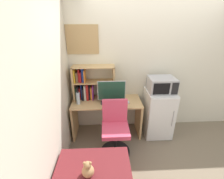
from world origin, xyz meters
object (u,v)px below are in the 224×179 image
hutch_bookshelf (88,84)px  monitor (112,92)px  keyboard (112,102)px  mini_fridge (158,113)px  teddy_bear (88,170)px  wall_corkboard (82,40)px  computer_mouse (128,102)px  desk_chair (115,131)px  microwave (161,85)px  water_bottle (78,98)px

hutch_bookshelf → monitor: 0.51m
keyboard → mini_fridge: mini_fridge is taller
teddy_bear → wall_corkboard: 2.05m
computer_mouse → desk_chair: desk_chair is taller
mini_fridge → microwave: bearing=89.9°
mini_fridge → desk_chair: desk_chair is taller
hutch_bookshelf → desk_chair: bearing=-52.8°
mini_fridge → hutch_bookshelf: bearing=172.6°
computer_mouse → teddy_bear: bearing=-117.3°
hutch_bookshelf → computer_mouse: (0.74, -0.23, -0.29)m
monitor → hutch_bookshelf: bearing=150.1°
monitor → wall_corkboard: 1.05m
hutch_bookshelf → microwave: (1.35, -0.17, 0.02)m
keyboard → computer_mouse: (0.30, -0.01, 0.01)m
microwave → teddy_bear: size_ratio=2.16×
keyboard → mini_fridge: (0.91, 0.05, -0.28)m
monitor → microwave: bearing=4.9°
desk_chair → wall_corkboard: wall_corkboard is taller
hutch_bookshelf → microwave: 1.36m
computer_mouse → mini_fridge: bearing=5.6°
water_bottle → wall_corkboard: 1.04m
desk_chair → microwave: bearing=27.8°
monitor → computer_mouse: 0.38m
hutch_bookshelf → mini_fridge: hutch_bookshelf is taller
water_bottle → hutch_bookshelf: bearing=53.5°
hutch_bookshelf → monitor: bearing=-29.9°
microwave → wall_corkboard: size_ratio=0.83×
monitor → wall_corkboard: size_ratio=0.87×
hutch_bookshelf → keyboard: (0.44, -0.22, -0.29)m
microwave → computer_mouse: bearing=-174.1°
mini_fridge → desk_chair: (-0.87, -0.46, -0.04)m
monitor → teddy_bear: 1.33m
hutch_bookshelf → computer_mouse: size_ratio=7.94×
computer_mouse → microwave: 0.69m
hutch_bookshelf → teddy_bear: bearing=-85.9°
hutch_bookshelf → teddy_bear: 1.55m
hutch_bookshelf → computer_mouse: bearing=-17.6°
hutch_bookshelf → keyboard: size_ratio=1.91×
keyboard → water_bottle: size_ratio=1.65×
keyboard → water_bottle: 0.62m
keyboard → microwave: size_ratio=0.86×
water_bottle → teddy_bear: water_bottle is taller
mini_fridge → wall_corkboard: bearing=168.3°
mini_fridge → teddy_bear: mini_fridge is taller
hutch_bookshelf → desk_chair: hutch_bookshelf is taller
teddy_bear → monitor: bearing=74.7°
water_bottle → mini_fridge: (1.52, 0.05, -0.39)m
desk_chair → teddy_bear: (-0.37, -0.83, 0.11)m
microwave → water_bottle: bearing=-178.0°
mini_fridge → wall_corkboard: 1.98m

